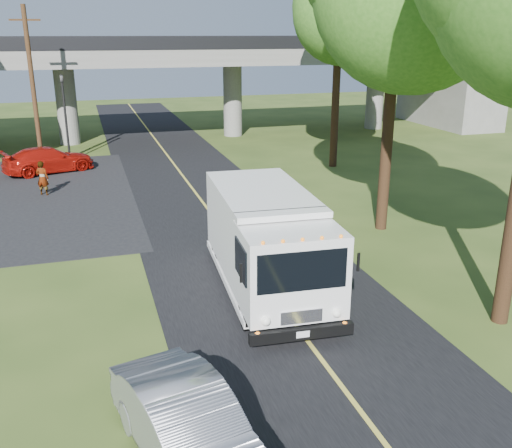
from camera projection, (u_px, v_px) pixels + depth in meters
name	position (u px, v px, depth m)	size (l,w,h in m)	color
ground	(331.00, 373.00, 13.35)	(120.00, 120.00, 0.00)	#324619
road	(227.00, 235.00, 22.42)	(7.00, 90.00, 0.02)	black
lane_line	(227.00, 234.00, 22.41)	(0.12, 90.00, 0.01)	gold
overpass	(152.00, 76.00, 40.91)	(54.00, 10.00, 7.30)	slate
traffic_signal	(65.00, 109.00, 34.26)	(0.18, 0.22, 5.20)	black
utility_pole	(33.00, 89.00, 31.59)	(1.60, 0.26, 9.00)	#472D19
tree_right_far	(344.00, 18.00, 31.21)	(5.77, 5.67, 10.99)	#382314
step_van	(267.00, 240.00, 17.15)	(3.10, 7.41, 3.05)	white
red_sedan	(49.00, 160.00, 32.23)	(2.03, 4.99, 1.45)	#A3120A
silver_sedan	(189.00, 429.00, 10.35)	(1.58, 4.54, 1.50)	gray
pedestrian	(42.00, 178.00, 27.66)	(0.62, 0.41, 1.70)	gray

